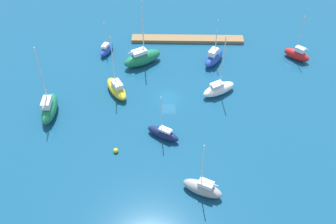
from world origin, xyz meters
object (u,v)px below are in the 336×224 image
object	(u,v)px
sailboat_blue_outer_mooring	(106,49)
sailboat_navy_along_channel	(163,133)
sailboat_red_west_end	(297,54)
sailboat_gray_far_south	(203,188)
sailboat_green_east_end	(49,108)
sailboat_yellow_inner_mooring	(117,88)
sailboat_green_near_pier	(142,58)
pier_dock	(187,39)
mooring_buoy_yellow	(116,150)
sailboat_blue_far_north	(214,57)
sailboat_white_lone_north	(219,89)

from	to	relation	value
sailboat_blue_outer_mooring	sailboat_navy_along_channel	size ratio (longest dim) A/B	0.80
sailboat_red_west_end	sailboat_gray_far_south	bearing A→B (deg)	95.87
sailboat_blue_outer_mooring	sailboat_green_east_end	bearing A→B (deg)	176.16
sailboat_yellow_inner_mooring	sailboat_green_near_pier	bearing A→B (deg)	-54.84
pier_dock	sailboat_yellow_inner_mooring	world-z (taller)	sailboat_yellow_inner_mooring
sailboat_green_east_end	sailboat_gray_far_south	size ratio (longest dim) A/B	1.36
sailboat_red_west_end	sailboat_yellow_inner_mooring	world-z (taller)	sailboat_yellow_inner_mooring
sailboat_green_east_end	sailboat_red_west_end	world-z (taller)	sailboat_green_east_end
sailboat_navy_along_channel	mooring_buoy_yellow	world-z (taller)	sailboat_navy_along_channel
sailboat_yellow_inner_mooring	sailboat_blue_far_north	xyz separation A→B (m)	(-17.69, -9.48, 0.10)
sailboat_blue_outer_mooring	mooring_buoy_yellow	distance (m)	26.46
sailboat_navy_along_channel	sailboat_green_near_pier	size ratio (longest dim) A/B	0.62
sailboat_navy_along_channel	sailboat_green_near_pier	xyz separation A→B (m)	(4.51, -19.26, 0.55)
sailboat_green_east_end	sailboat_white_lone_north	world-z (taller)	sailboat_green_east_end
sailboat_green_near_pier	mooring_buoy_yellow	size ratio (longest dim) A/B	17.83
sailboat_yellow_inner_mooring	sailboat_navy_along_channel	distance (m)	13.54
sailboat_gray_far_south	sailboat_green_near_pier	xyz separation A→B (m)	(10.30, -29.85, 0.37)
sailboat_gray_far_south	sailboat_blue_far_north	distance (m)	30.79
sailboat_blue_outer_mooring	sailboat_green_east_end	distance (m)	19.33
pier_dock	sailboat_navy_along_channel	xyz separation A→B (m)	(4.26, 27.39, 0.56)
pier_dock	sailboat_navy_along_channel	distance (m)	27.73
pier_dock	sailboat_yellow_inner_mooring	size ratio (longest dim) A/B	1.97
sailboat_white_lone_north	sailboat_green_near_pier	xyz separation A→B (m)	(13.99, -8.47, 0.36)
sailboat_green_near_pier	mooring_buoy_yellow	bearing A→B (deg)	-128.41
sailboat_red_west_end	sailboat_green_near_pier	distance (m)	29.96
sailboat_gray_far_south	sailboat_navy_along_channel	bearing A→B (deg)	-37.04
sailboat_gray_far_south	sailboat_white_lone_north	xyz separation A→B (m)	(-3.69, -21.38, 0.01)
sailboat_blue_outer_mooring	mooring_buoy_yellow	bearing A→B (deg)	-151.74
sailboat_gray_far_south	mooring_buoy_yellow	bearing A→B (deg)	-5.14
pier_dock	sailboat_green_near_pier	distance (m)	12.01
sailboat_red_west_end	sailboat_green_near_pier	bearing A→B (deg)	41.44
sailboat_green_east_end	sailboat_white_lone_north	size ratio (longest dim) A/B	1.12
pier_dock	sailboat_navy_along_channel	size ratio (longest dim) A/B	2.72
sailboat_green_near_pier	mooring_buoy_yellow	world-z (taller)	sailboat_green_near_pier
pier_dock	mooring_buoy_yellow	size ratio (longest dim) A/B	30.23
sailboat_red_west_end	sailboat_gray_far_south	distance (m)	37.51
pier_dock	sailboat_gray_far_south	bearing A→B (deg)	92.32
sailboat_blue_outer_mooring	sailboat_green_east_end	world-z (taller)	sailboat_green_east_end
pier_dock	sailboat_yellow_inner_mooring	distance (m)	21.14
sailboat_blue_far_north	mooring_buoy_yellow	world-z (taller)	sailboat_blue_far_north
sailboat_red_west_end	mooring_buoy_yellow	world-z (taller)	sailboat_red_west_end
sailboat_red_west_end	sailboat_navy_along_channel	world-z (taller)	sailboat_red_west_end
sailboat_yellow_inner_mooring	mooring_buoy_yellow	bearing A→B (deg)	155.10
sailboat_gray_far_south	sailboat_green_near_pier	bearing A→B (deg)	-46.71
sailboat_blue_outer_mooring	sailboat_white_lone_north	size ratio (longest dim) A/B	0.56
sailboat_green_east_end	sailboat_gray_far_south	bearing A→B (deg)	-122.49
sailboat_blue_far_north	sailboat_green_near_pier	xyz separation A→B (m)	(13.70, 0.76, 0.21)
sailboat_gray_far_south	mooring_buoy_yellow	size ratio (longest dim) A/B	12.93
sailboat_gray_far_south	sailboat_navy_along_channel	size ratio (longest dim) A/B	1.16
sailboat_gray_far_south	sailboat_green_near_pier	size ratio (longest dim) A/B	0.73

